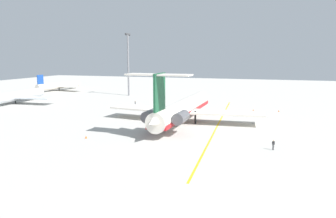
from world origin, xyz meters
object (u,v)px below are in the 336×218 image
at_px(ground_crew_near_tail, 135,103).
at_px(safety_cone_tail, 279,111).
at_px(main_jetliner, 182,109).
at_px(light_mast, 128,62).
at_px(ground_crew_near_nose, 273,144).
at_px(airliner_mid_right, 17,96).
at_px(airliner_far_right, 60,85).
at_px(safety_cone_nose, 86,137).
at_px(safety_cone_wingtip, 253,110).

xyz_separation_m(ground_crew_near_tail, safety_cone_tail, (2.84, -44.09, -0.79)).
xyz_separation_m(main_jetliner, light_mast, (46.13, 35.19, 10.17)).
relative_size(main_jetliner, ground_crew_near_tail, 26.16).
bearing_deg(safety_cone_tail, ground_crew_near_tail, 93.69).
xyz_separation_m(main_jetliner, ground_crew_near_nose, (-17.24, -21.02, -2.35)).
bearing_deg(ground_crew_near_nose, safety_cone_tail, -11.86).
distance_m(airliner_mid_right, light_mast, 43.37).
height_order(airliner_mid_right, ground_crew_near_tail, airliner_mid_right).
height_order(main_jetliner, airliner_far_right, main_jetliner).
distance_m(ground_crew_near_tail, light_mast, 31.43).
distance_m(ground_crew_near_nose, safety_cone_nose, 35.27).
bearing_deg(safety_cone_nose, main_jetliner, -35.06).
distance_m(airliner_mid_right, safety_cone_tail, 85.82).
xyz_separation_m(airliner_mid_right, light_mast, (31.73, -27.39, 11.12)).
height_order(safety_cone_nose, light_mast, light_mast).
xyz_separation_m(ground_crew_near_nose, safety_cone_wingtip, (40.30, 5.48, -0.87)).
xyz_separation_m(safety_cone_wingtip, light_mast, (23.07, 50.73, 13.39)).
distance_m(safety_cone_wingtip, safety_cone_tail, 7.20).
relative_size(ground_crew_near_tail, safety_cone_wingtip, 3.05).
bearing_deg(airliner_far_right, main_jetliner, -116.87).
relative_size(airliner_mid_right, airliner_far_right, 1.10).
height_order(main_jetliner, airliner_mid_right, main_jetliner).
distance_m(safety_cone_nose, safety_cone_wingtip, 52.39).
bearing_deg(main_jetliner, ground_crew_near_nose, -128.10).
bearing_deg(light_mast, ground_crew_near_nose, -138.43).
relative_size(airliner_mid_right, ground_crew_near_tail, 17.20).
distance_m(main_jetliner, ground_crew_near_nose, 27.29).
height_order(airliner_mid_right, safety_cone_tail, airliner_mid_right).
bearing_deg(ground_crew_near_tail, safety_cone_tail, -10.60).
bearing_deg(safety_cone_nose, airliner_mid_right, 54.54).
bearing_deg(safety_cone_wingtip, main_jetliner, 146.02).
relative_size(main_jetliner, airliner_far_right, 1.67).
bearing_deg(safety_cone_nose, ground_crew_near_tail, 10.05).
relative_size(airliner_mid_right, safety_cone_wingtip, 52.55).
bearing_deg(ground_crew_near_nose, ground_crew_near_tail, 38.55).
relative_size(ground_crew_near_nose, safety_cone_nose, 3.29).
bearing_deg(airliner_mid_right, main_jetliner, -106.73).
xyz_separation_m(airliner_mid_right, safety_cone_nose, (-34.52, -48.46, -2.27)).
xyz_separation_m(safety_cone_nose, light_mast, (66.25, 21.07, 13.39)).
xyz_separation_m(main_jetliner, ground_crew_near_tail, (20.86, 21.39, -2.43)).
height_order(ground_crew_near_nose, safety_cone_nose, ground_crew_near_nose).
distance_m(main_jetliner, safety_cone_tail, 32.98).
height_order(airliner_mid_right, safety_cone_nose, airliner_mid_right).
distance_m(safety_cone_nose, light_mast, 70.80).
distance_m(airliner_mid_right, ground_crew_near_tail, 41.72).
height_order(main_jetliner, safety_cone_tail, main_jetliner).
xyz_separation_m(airliner_mid_right, airliner_far_right, (40.03, 11.70, -0.23)).
xyz_separation_m(main_jetliner, airliner_mid_right, (14.39, 62.58, -0.95)).
xyz_separation_m(airliner_mid_right, ground_crew_near_tail, (6.47, -41.19, -1.48)).
bearing_deg(ground_crew_near_nose, safety_cone_nose, 85.19).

